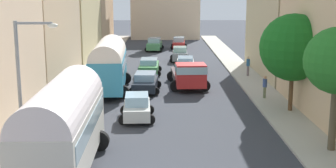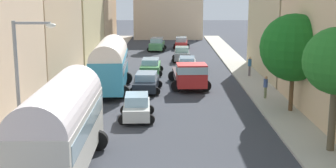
{
  "view_description": "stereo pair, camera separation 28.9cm",
  "coord_description": "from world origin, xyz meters",
  "px_view_note": "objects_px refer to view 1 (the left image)",
  "views": [
    {
      "loc": [
        -0.33,
        -15.5,
        7.85
      ],
      "look_at": [
        0.0,
        16.45,
        1.24
      ],
      "focal_mm": 49.06,
      "sensor_mm": 36.0,
      "label": 1
    },
    {
      "loc": [
        -0.04,
        -15.5,
        7.85
      ],
      "look_at": [
        0.0,
        16.45,
        1.24
      ],
      "focal_mm": 49.06,
      "sensor_mm": 36.0,
      "label": 2
    }
  ],
  "objects_px": {
    "parked_bus_0": "(63,123)",
    "car_5": "(149,66)",
    "car_2": "(179,43)",
    "car_4": "(146,82)",
    "parked_bus_1": "(109,63)",
    "cargo_truck_0": "(189,74)",
    "car_0": "(185,64)",
    "pedestrian_1": "(265,86)",
    "car_3": "(137,107)",
    "pedestrian_2": "(248,65)",
    "streetlamp_near": "(25,83)",
    "car_6": "(154,44)",
    "car_1": "(180,54)"
  },
  "relations": [
    {
      "from": "car_2",
      "to": "car_1",
      "type": "bearing_deg",
      "value": -91.28
    },
    {
      "from": "car_3",
      "to": "pedestrian_2",
      "type": "distance_m",
      "value": 16.58
    },
    {
      "from": "car_0",
      "to": "pedestrian_2",
      "type": "relative_size",
      "value": 2.35
    },
    {
      "from": "car_5",
      "to": "car_3",
      "type": "bearing_deg",
      "value": -91.02
    },
    {
      "from": "parked_bus_0",
      "to": "car_5",
      "type": "bearing_deg",
      "value": 82.83
    },
    {
      "from": "car_6",
      "to": "pedestrian_2",
      "type": "distance_m",
      "value": 20.45
    },
    {
      "from": "car_2",
      "to": "car_4",
      "type": "bearing_deg",
      "value": -97.58
    },
    {
      "from": "car_2",
      "to": "pedestrian_2",
      "type": "bearing_deg",
      "value": -74.54
    },
    {
      "from": "car_0",
      "to": "cargo_truck_0",
      "type": "bearing_deg",
      "value": -90.71
    },
    {
      "from": "parked_bus_1",
      "to": "car_2",
      "type": "height_order",
      "value": "parked_bus_1"
    },
    {
      "from": "car_5",
      "to": "pedestrian_2",
      "type": "bearing_deg",
      "value": -9.96
    },
    {
      "from": "parked_bus_1",
      "to": "car_4",
      "type": "xyz_separation_m",
      "value": [
        2.85,
        -0.13,
        -1.48
      ]
    },
    {
      "from": "car_3",
      "to": "pedestrian_1",
      "type": "bearing_deg",
      "value": 29.35
    },
    {
      "from": "car_4",
      "to": "car_6",
      "type": "relative_size",
      "value": 1.02
    },
    {
      "from": "car_4",
      "to": "parked_bus_0",
      "type": "bearing_deg",
      "value": -100.23
    },
    {
      "from": "car_2",
      "to": "car_4",
      "type": "xyz_separation_m",
      "value": [
        -3.47,
        -26.09,
        -0.03
      ]
    },
    {
      "from": "car_3",
      "to": "car_6",
      "type": "distance_m",
      "value": 32.16
    },
    {
      "from": "car_4",
      "to": "pedestrian_2",
      "type": "distance_m",
      "value": 10.79
    },
    {
      "from": "parked_bus_0",
      "to": "car_4",
      "type": "xyz_separation_m",
      "value": [
        2.92,
        16.16,
        -1.48
      ]
    },
    {
      "from": "cargo_truck_0",
      "to": "pedestrian_1",
      "type": "xyz_separation_m",
      "value": [
        5.27,
        -4.08,
        -0.15
      ]
    },
    {
      "from": "cargo_truck_0",
      "to": "car_2",
      "type": "height_order",
      "value": "cargo_truck_0"
    },
    {
      "from": "car_1",
      "to": "car_2",
      "type": "distance_m",
      "value": 10.94
    },
    {
      "from": "parked_bus_1",
      "to": "cargo_truck_0",
      "type": "distance_m",
      "value": 6.47
    },
    {
      "from": "car_6",
      "to": "streetlamp_near",
      "type": "xyz_separation_m",
      "value": [
        -4.76,
        -40.11,
        3.1
      ]
    },
    {
      "from": "car_5",
      "to": "parked_bus_0",
      "type": "bearing_deg",
      "value": -97.17
    },
    {
      "from": "pedestrian_1",
      "to": "pedestrian_2",
      "type": "xyz_separation_m",
      "value": [
        0.37,
        8.7,
        0.08
      ]
    },
    {
      "from": "pedestrian_2",
      "to": "streetlamp_near",
      "type": "distance_m",
      "value": 25.74
    },
    {
      "from": "car_0",
      "to": "pedestrian_1",
      "type": "relative_size",
      "value": 2.52
    },
    {
      "from": "cargo_truck_0",
      "to": "car_2",
      "type": "relative_size",
      "value": 1.85
    },
    {
      "from": "car_4",
      "to": "streetlamp_near",
      "type": "xyz_separation_m",
      "value": [
        -4.53,
        -15.85,
        3.18
      ]
    },
    {
      "from": "parked_bus_1",
      "to": "pedestrian_1",
      "type": "distance_m",
      "value": 12.0
    },
    {
      "from": "parked_bus_0",
      "to": "cargo_truck_0",
      "type": "height_order",
      "value": "parked_bus_0"
    },
    {
      "from": "parked_bus_0",
      "to": "car_1",
      "type": "distance_m",
      "value": 31.94
    },
    {
      "from": "car_1",
      "to": "car_5",
      "type": "bearing_deg",
      "value": -112.34
    },
    {
      "from": "car_4",
      "to": "car_3",
      "type": "bearing_deg",
      "value": -91.64
    },
    {
      "from": "car_0",
      "to": "car_6",
      "type": "bearing_deg",
      "value": 102.13
    },
    {
      "from": "pedestrian_2",
      "to": "parked_bus_1",
      "type": "bearing_deg",
      "value": -154.47
    },
    {
      "from": "car_1",
      "to": "pedestrian_2",
      "type": "xyz_separation_m",
      "value": [
        5.85,
        -9.33,
        0.29
      ]
    },
    {
      "from": "car_1",
      "to": "car_5",
      "type": "xyz_separation_m",
      "value": [
        -3.18,
        -7.74,
        -0.06
      ]
    },
    {
      "from": "car_1",
      "to": "car_6",
      "type": "relative_size",
      "value": 0.85
    },
    {
      "from": "car_4",
      "to": "car_6",
      "type": "bearing_deg",
      "value": 89.44
    },
    {
      "from": "car_3",
      "to": "car_4",
      "type": "distance_m",
      "value": 7.9
    },
    {
      "from": "parked_bus_0",
      "to": "parked_bus_1",
      "type": "xyz_separation_m",
      "value": [
        0.07,
        16.29,
        -0.01
      ]
    },
    {
      "from": "car_4",
      "to": "pedestrian_1",
      "type": "distance_m",
      "value": 9.17
    },
    {
      "from": "car_0",
      "to": "car_2",
      "type": "distance_m",
      "value": 17.16
    },
    {
      "from": "parked_bus_1",
      "to": "car_5",
      "type": "height_order",
      "value": "parked_bus_1"
    },
    {
      "from": "parked_bus_0",
      "to": "car_2",
      "type": "height_order",
      "value": "parked_bus_0"
    },
    {
      "from": "parked_bus_1",
      "to": "car_4",
      "type": "height_order",
      "value": "parked_bus_1"
    },
    {
      "from": "car_0",
      "to": "pedestrian_1",
      "type": "distance_m",
      "value": 12.89
    },
    {
      "from": "car_2",
      "to": "pedestrian_1",
      "type": "relative_size",
      "value": 2.16
    }
  ]
}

